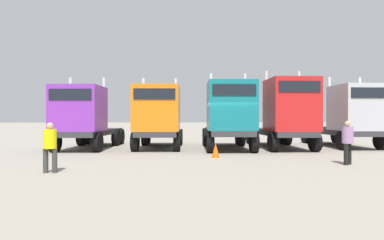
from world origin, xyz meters
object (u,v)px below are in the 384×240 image
(semi_truck_red, at_px, (286,114))
(visitor_with_camera, at_px, (348,139))
(semi_truck_orange, at_px, (158,116))
(semi_truck_purple, at_px, (84,118))
(semi_truck_silver, at_px, (351,116))
(traffic_cone_near, at_px, (216,150))
(semi_truck_teal, at_px, (229,116))
(visitor_in_hivis, at_px, (50,144))

(semi_truck_red, height_order, visitor_with_camera, semi_truck_red)
(semi_truck_orange, distance_m, semi_truck_red, 7.12)
(semi_truck_purple, relative_size, semi_truck_orange, 1.03)
(semi_truck_purple, xyz_separation_m, semi_truck_red, (11.15, -0.61, 0.19))
(semi_truck_silver, relative_size, visitor_with_camera, 3.60)
(visitor_with_camera, relative_size, traffic_cone_near, 2.55)
(semi_truck_purple, xyz_separation_m, semi_truck_teal, (7.91, -0.82, 0.10))
(semi_truck_teal, xyz_separation_m, visitor_in_hivis, (-7.02, -6.32, -0.95))
(semi_truck_teal, distance_m, visitor_with_camera, 6.43)
(semi_truck_orange, relative_size, semi_truck_teal, 0.96)
(semi_truck_silver, bearing_deg, semi_truck_red, -81.25)
(visitor_in_hivis, bearing_deg, traffic_cone_near, 120.57)
(semi_truck_red, bearing_deg, visitor_in_hivis, -56.30)
(semi_truck_red, bearing_deg, traffic_cone_near, -53.41)
(semi_truck_red, bearing_deg, semi_truck_purple, -91.94)
(traffic_cone_near, bearing_deg, semi_truck_silver, 23.69)
(semi_truck_orange, bearing_deg, semi_truck_teal, 80.57)
(semi_truck_silver, bearing_deg, visitor_in_hivis, -63.07)
(semi_truck_purple, bearing_deg, semi_truck_orange, 95.90)
(visitor_in_hivis, bearing_deg, semi_truck_orange, 156.67)
(semi_truck_teal, relative_size, traffic_cone_near, 9.67)
(semi_truck_purple, xyz_separation_m, semi_truck_silver, (15.22, -0.02, 0.09))
(semi_truck_purple, bearing_deg, traffic_cone_near, 65.89)
(semi_truck_orange, bearing_deg, semi_truck_red, 88.14)
(semi_truck_purple, distance_m, visitor_with_camera, 12.98)
(semi_truck_orange, distance_m, visitor_in_hivis, 7.94)
(semi_truck_silver, bearing_deg, visitor_with_camera, -31.45)
(semi_truck_teal, height_order, traffic_cone_near, semi_truck_teal)
(semi_truck_purple, distance_m, traffic_cone_near, 7.85)
(visitor_with_camera, bearing_deg, semi_truck_red, 145.67)
(semi_truck_purple, distance_m, semi_truck_teal, 7.96)
(visitor_in_hivis, bearing_deg, semi_truck_red, 122.87)
(semi_truck_orange, height_order, traffic_cone_near, semi_truck_orange)
(semi_truck_silver, distance_m, visitor_in_hivis, 16.03)
(traffic_cone_near, bearing_deg, visitor_in_hivis, -149.80)
(semi_truck_teal, xyz_separation_m, traffic_cone_near, (-1.17, -2.92, -1.56))
(semi_truck_silver, bearing_deg, semi_truck_orange, -89.99)
(semi_truck_purple, height_order, semi_truck_orange, semi_truck_orange)
(semi_truck_purple, bearing_deg, semi_truck_silver, 94.83)
(semi_truck_orange, height_order, visitor_with_camera, semi_truck_orange)
(semi_truck_purple, distance_m, semi_truck_orange, 4.06)
(semi_truck_orange, bearing_deg, visitor_with_camera, 53.41)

